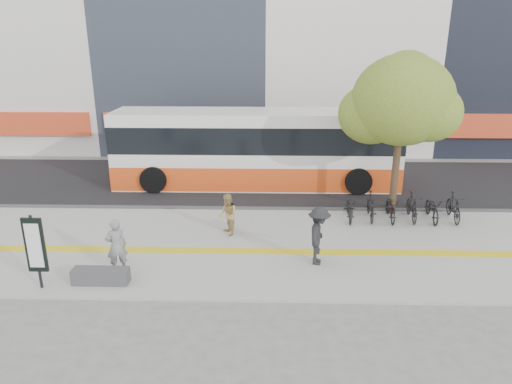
{
  "coord_description": "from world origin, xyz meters",
  "views": [
    {
      "loc": [
        2.18,
        -12.77,
        6.75
      ],
      "look_at": [
        1.78,
        2.0,
        1.82
      ],
      "focal_mm": 32.1,
      "sensor_mm": 36.0,
      "label": 1
    }
  ],
  "objects_px": {
    "seated_woman": "(116,246)",
    "pedestrian_tan": "(228,215)",
    "bench": "(101,276)",
    "street_tree": "(401,102)",
    "pedestrian_dark": "(319,236)",
    "bus": "(256,151)",
    "signboard": "(35,246)"
  },
  "relations": [
    {
      "from": "seated_woman",
      "to": "pedestrian_dark",
      "type": "relative_size",
      "value": 0.91
    },
    {
      "from": "bus",
      "to": "pedestrian_dark",
      "type": "distance_m",
      "value": 8.59
    },
    {
      "from": "bench",
      "to": "pedestrian_tan",
      "type": "bearing_deg",
      "value": 46.47
    },
    {
      "from": "bus",
      "to": "pedestrian_dark",
      "type": "bearing_deg",
      "value": -75.41
    },
    {
      "from": "bench",
      "to": "signboard",
      "type": "xyz_separation_m",
      "value": [
        -1.6,
        -0.31,
        1.06
      ]
    },
    {
      "from": "bus",
      "to": "seated_woman",
      "type": "xyz_separation_m",
      "value": [
        -3.92,
        -9.0,
        -0.8
      ]
    },
    {
      "from": "pedestrian_tan",
      "to": "pedestrian_dark",
      "type": "height_order",
      "value": "pedestrian_dark"
    },
    {
      "from": "seated_woman",
      "to": "pedestrian_tan",
      "type": "bearing_deg",
      "value": -162.11
    },
    {
      "from": "bench",
      "to": "pedestrian_dark",
      "type": "relative_size",
      "value": 0.86
    },
    {
      "from": "bench",
      "to": "signboard",
      "type": "height_order",
      "value": "signboard"
    },
    {
      "from": "pedestrian_tan",
      "to": "bench",
      "type": "bearing_deg",
      "value": -66.75
    },
    {
      "from": "pedestrian_tan",
      "to": "signboard",
      "type": "bearing_deg",
      "value": -75.43
    },
    {
      "from": "seated_woman",
      "to": "pedestrian_tan",
      "type": "xyz_separation_m",
      "value": [
        3.08,
        2.85,
        -0.09
      ]
    },
    {
      "from": "bench",
      "to": "street_tree",
      "type": "bearing_deg",
      "value": 31.62
    },
    {
      "from": "signboard",
      "to": "pedestrian_dark",
      "type": "distance_m",
      "value": 8.16
    },
    {
      "from": "bus",
      "to": "pedestrian_tan",
      "type": "height_order",
      "value": "bus"
    },
    {
      "from": "signboard",
      "to": "pedestrian_dark",
      "type": "relative_size",
      "value": 1.18
    },
    {
      "from": "street_tree",
      "to": "pedestrian_dark",
      "type": "height_order",
      "value": "street_tree"
    },
    {
      "from": "signboard",
      "to": "pedestrian_dark",
      "type": "bearing_deg",
      "value": 12.21
    },
    {
      "from": "street_tree",
      "to": "bus",
      "type": "distance_m",
      "value": 7.23
    },
    {
      "from": "signboard",
      "to": "seated_woman",
      "type": "distance_m",
      "value": 2.19
    },
    {
      "from": "pedestrian_dark",
      "to": "pedestrian_tan",
      "type": "bearing_deg",
      "value": 64.44
    },
    {
      "from": "bench",
      "to": "signboard",
      "type": "bearing_deg",
      "value": -169.19
    },
    {
      "from": "seated_woman",
      "to": "pedestrian_tan",
      "type": "relative_size",
      "value": 1.11
    },
    {
      "from": "bench",
      "to": "pedestrian_tan",
      "type": "distance_m",
      "value": 4.92
    },
    {
      "from": "bench",
      "to": "seated_woman",
      "type": "xyz_separation_m",
      "value": [
        0.29,
        0.7,
        0.62
      ]
    },
    {
      "from": "street_tree",
      "to": "pedestrian_dark",
      "type": "relative_size",
      "value": 3.39
    },
    {
      "from": "street_tree",
      "to": "pedestrian_tan",
      "type": "bearing_deg",
      "value": -158.9
    },
    {
      "from": "bench",
      "to": "street_tree",
      "type": "height_order",
      "value": "street_tree"
    },
    {
      "from": "seated_woman",
      "to": "pedestrian_tan",
      "type": "distance_m",
      "value": 4.19
    },
    {
      "from": "pedestrian_tan",
      "to": "pedestrian_dark",
      "type": "distance_m",
      "value": 3.68
    },
    {
      "from": "bench",
      "to": "bus",
      "type": "distance_m",
      "value": 10.67
    }
  ]
}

